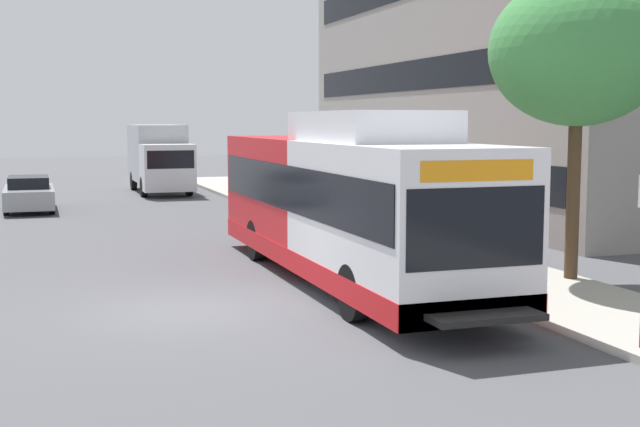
{
  "coord_description": "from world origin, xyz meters",
  "views": [
    {
      "loc": [
        -2.52,
        -15.16,
        3.47
      ],
      "look_at": [
        2.88,
        0.83,
        1.6
      ],
      "focal_mm": 47.32,
      "sensor_mm": 36.0,
      "label": 1
    }
  ],
  "objects": [
    {
      "name": "sidewalk_curb",
      "position": [
        7.0,
        6.0,
        0.07
      ],
      "size": [
        3.0,
        56.0,
        0.14
      ],
      "primitive_type": "cube",
      "color": "#A8A399",
      "rests_on": "ground"
    },
    {
      "name": "lattice_comm_tower",
      "position": [
        19.84,
        30.04,
        7.95
      ],
      "size": [
        1.1,
        1.1,
        24.3
      ],
      "color": "#B7B7BC",
      "rests_on": "ground"
    },
    {
      "name": "box_truck_background",
      "position": [
        3.12,
        25.75,
        1.74
      ],
      "size": [
        2.32,
        7.01,
        3.25
      ],
      "color": "silver",
      "rests_on": "ground"
    },
    {
      "name": "parked_car_far_lane",
      "position": [
        -2.81,
        18.96,
        0.66
      ],
      "size": [
        1.8,
        4.5,
        1.33
      ],
      "color": "#93999E",
      "rests_on": "ground"
    },
    {
      "name": "transit_bus",
      "position": [
        3.76,
        1.75,
        1.7
      ],
      "size": [
        2.58,
        12.25,
        3.65
      ],
      "color": "white",
      "rests_on": "ground"
    },
    {
      "name": "ground_plane",
      "position": [
        0.0,
        8.0,
        0.0
      ],
      "size": [
        120.0,
        120.0,
        0.0
      ],
      "primitive_type": "plane",
      "color": "#4C4C51"
    },
    {
      "name": "street_tree_near_stop",
      "position": [
        8.16,
        -0.17,
        4.88
      ],
      "size": [
        3.66,
        3.66,
        6.32
      ],
      "color": "#4C3823",
      "rests_on": "sidewalk_curb"
    }
  ]
}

